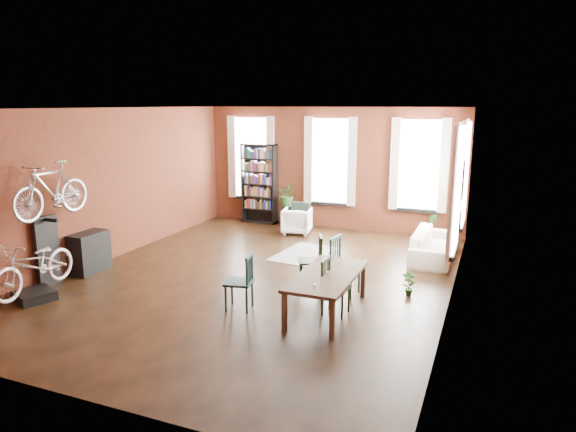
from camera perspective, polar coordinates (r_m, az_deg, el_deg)
The scene contains 19 objects.
room at distance 9.91m, azimuth -0.57°, elevation 5.75°, with size 9.00×9.04×3.22m.
dining_table at distance 8.27m, azimuth 4.37°, elevation -8.58°, with size 0.87×1.92×0.65m, color brown.
dining_chair_a at distance 8.39m, azimuth -5.49°, elevation -7.30°, with size 0.43×0.43×0.92m, color #193739.
dining_chair_b at distance 9.45m, azimuth 2.51°, elevation -4.98°, with size 0.43×0.43×0.92m, color black.
dining_chair_c at distance 8.21m, azimuth 5.34°, elevation -7.89°, with size 0.41×0.41×0.88m, color black.
dining_chair_d at distance 9.05m, azimuth 6.39°, elevation -5.57°, with size 0.46×0.46×1.01m, color #1A3938.
bookshelf at distance 14.29m, azimuth -3.20°, elevation 3.59°, with size 1.00×0.32×2.20m, color black.
white_armchair at distance 13.20m, azimuth 1.00°, elevation -0.40°, with size 0.70×0.65×0.72m, color white.
cream_sofa at distance 11.49m, azimuth 15.93°, elevation -2.59°, with size 2.08×0.61×0.81m, color beige.
striped_rug at distance 11.46m, azimuth 1.77°, elevation -4.22°, with size 1.03×1.65×0.01m, color black.
bike_trainer at distance 9.83m, azimuth -26.34°, elevation -7.94°, with size 0.57×0.57×0.17m, color black.
bike_wall_rack at distance 10.33m, azimuth -25.17°, elevation -3.57°, with size 0.16×0.60×1.30m, color black.
console_table at distance 10.92m, azimuth -21.19°, elevation -3.77°, with size 0.40×0.80×0.80m, color black.
plant_stand at distance 13.89m, azimuth -0.08°, elevation -0.06°, with size 0.29×0.29×0.57m, color black.
plant_by_sofa at distance 13.20m, azimuth 15.48°, elevation -1.82°, with size 0.36×0.64×0.29m, color #2C6026.
plant_small at distance 9.27m, azimuth 13.21°, elevation -8.17°, with size 0.24×0.45×0.16m, color #2F6227.
bicycle_floor at distance 9.56m, azimuth -26.54°, elevation -2.52°, with size 0.61×0.92×1.74m, color beige.
bicycle_hung at distance 9.88m, azimuth -24.97°, elevation 4.55°, with size 0.47×1.00×1.66m, color #A5A8AD.
plant_on_stand at distance 13.81m, azimuth -0.06°, elevation 2.11°, with size 0.56×0.62×0.49m, color #245622.
Camera 1 is at (4.04, -8.47, 3.28)m, focal length 32.00 mm.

